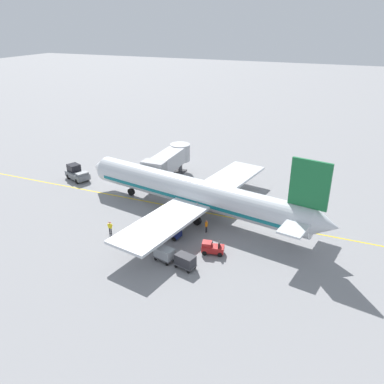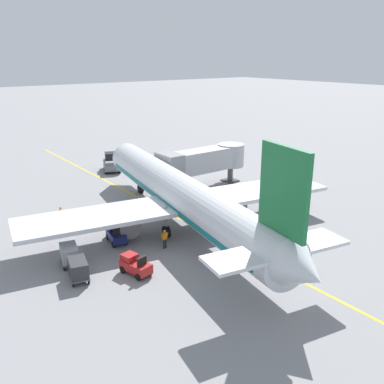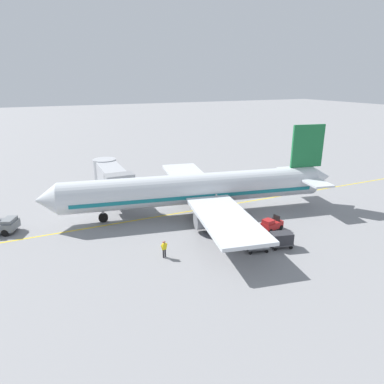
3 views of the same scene
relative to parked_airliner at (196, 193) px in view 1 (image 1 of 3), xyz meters
The scene contains 11 objects.
ground_plane 4.01m from the parked_airliner, 65.51° to the left, with size 400.00×400.00×0.00m, color gray.
gate_lead_in_line 4.00m from the parked_airliner, 65.51° to the left, with size 0.24×80.00×0.01m, color gold.
parked_airliner is the anchor object (origin of this frame).
jet_bridge 12.73m from the parked_airliner, 42.18° to the left, with size 12.12×3.50×4.98m.
pushback_tractor 23.16m from the parked_airliner, 79.89° to the left, with size 3.74×4.91×2.40m.
baggage_tug_lead 10.01m from the parked_airliner, 146.60° to the right, with size 1.74×2.70×1.62m.
baggage_tug_trailing 7.11m from the parked_airliner, behind, with size 1.67×2.67×1.62m.
baggage_cart_front 11.74m from the parked_airliner, behind, with size 1.79×2.98×1.58m.
baggage_cart_second_in_train 12.62m from the parked_airliner, 162.74° to the right, with size 1.79×2.98×1.58m.
ground_crew_wing_walker 11.96m from the parked_airliner, 139.25° to the left, with size 0.30×0.73×1.69m.
ground_crew_loader 5.45m from the parked_airliner, 142.09° to the right, with size 0.72×0.24×1.69m.
Camera 1 is at (-44.40, -19.90, 24.41)m, focal length 36.39 mm.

